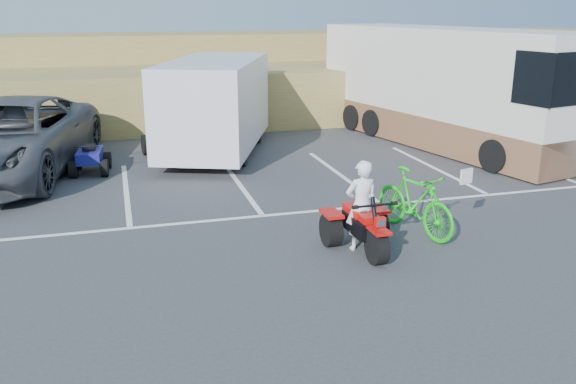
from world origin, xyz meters
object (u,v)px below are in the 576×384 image
object	(u,v)px
red_trike_atv	(363,252)
grey_pickup	(8,138)
quad_atv_blue	(92,173)
green_dirt_bike	(414,202)
rider	(362,205)
quad_atv_green	(169,157)
cargo_trailer	(216,103)
rv_motorhome	(442,95)

from	to	relation	value
red_trike_atv	grey_pickup	distance (m)	9.96
quad_atv_blue	red_trike_atv	bearing A→B (deg)	-50.34
red_trike_atv	green_dirt_bike	bearing A→B (deg)	24.78
rider	quad_atv_green	distance (m)	8.49
rider	cargo_trailer	distance (m)	8.28
rv_motorhome	quad_atv_blue	size ratio (longest dim) A/B	7.92
quad_atv_blue	quad_atv_green	distance (m)	2.44
rider	quad_atv_green	bearing A→B (deg)	-72.61
rider	quad_atv_blue	world-z (taller)	rider
red_trike_atv	quad_atv_blue	size ratio (longest dim) A/B	1.25
green_dirt_bike	quad_atv_blue	world-z (taller)	green_dirt_bike
red_trike_atv	grey_pickup	size ratio (longest dim) A/B	0.23
red_trike_atv	cargo_trailer	bearing A→B (deg)	97.37
grey_pickup	cargo_trailer	distance (m)	5.65
cargo_trailer	rv_motorhome	distance (m)	7.08
green_dirt_bike	rv_motorhome	distance (m)	8.47
rv_motorhome	quad_atv_blue	bearing A→B (deg)	171.48
quad_atv_blue	quad_atv_green	size ratio (longest dim) A/B	0.75
rider	rv_motorhome	distance (m)	9.58
red_trike_atv	rider	size ratio (longest dim) A/B	0.97
green_dirt_bike	quad_atv_blue	distance (m)	8.81
rider	grey_pickup	world-z (taller)	grey_pickup
green_dirt_bike	quad_atv_green	distance (m)	8.54
red_trike_atv	quad_atv_blue	world-z (taller)	red_trike_atv
cargo_trailer	quad_atv_blue	bearing A→B (deg)	-138.17
rider	green_dirt_bike	distance (m)	1.39
quad_atv_blue	rider	bearing A→B (deg)	-49.77
rv_motorhome	quad_atv_blue	xyz separation A→B (m)	(-10.62, -0.76, -1.53)
red_trike_atv	rider	distance (m)	0.84
quad_atv_blue	quad_atv_green	xyz separation A→B (m)	(2.12, 1.21, 0.00)
rider	quad_atv_blue	size ratio (longest dim) A/B	1.29
cargo_trailer	quad_atv_green	world-z (taller)	cargo_trailer
grey_pickup	green_dirt_bike	bearing A→B (deg)	-26.70
quad_atv_blue	cargo_trailer	bearing A→B (deg)	25.76
green_dirt_bike	quad_atv_green	size ratio (longest dim) A/B	1.22
green_dirt_bike	rv_motorhome	world-z (taller)	rv_motorhome
rider	quad_atv_blue	distance (m)	8.37
green_dirt_bike	grey_pickup	size ratio (longest dim) A/B	0.30
quad_atv_green	rv_motorhome	bearing A→B (deg)	-10.38
cargo_trailer	rv_motorhome	size ratio (longest dim) A/B	0.62
rider	cargo_trailer	size ratio (longest dim) A/B	0.26
green_dirt_bike	quad_atv_blue	size ratio (longest dim) A/B	1.63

